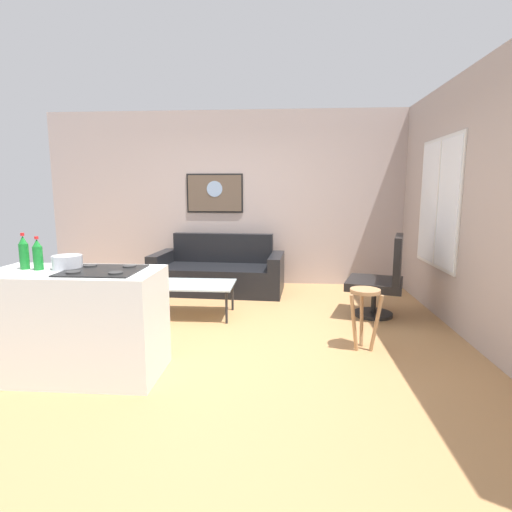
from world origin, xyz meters
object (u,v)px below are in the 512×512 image
at_px(bar_stool, 365,304).
at_px(couch, 219,273).
at_px(coffee_table, 192,286).
at_px(armchair, 383,278).
at_px(soda_bottle_2, 38,255).
at_px(wall_painting, 215,193).
at_px(mixing_bowl, 67,262).
at_px(soda_bottle, 24,253).

bearing_deg(bar_stool, couch, 128.88).
bearing_deg(coffee_table, armchair, 3.50).
height_order(armchair, soda_bottle_2, soda_bottle_2).
distance_m(couch, bar_stool, 2.85).
bearing_deg(wall_painting, bar_stool, -55.31).
xyz_separation_m(coffee_table, bar_stool, (1.90, -0.94, 0.08)).
xyz_separation_m(couch, mixing_bowl, (-0.80, -2.85, 0.67)).
distance_m(coffee_table, wall_painting, 2.16).
height_order(armchair, wall_painting, wall_painting).
relative_size(soda_bottle_2, mixing_bowl, 1.16).
xyz_separation_m(armchair, wall_painting, (-2.35, 1.71, 1.01)).
bearing_deg(soda_bottle_2, bar_stool, 14.16).
xyz_separation_m(bar_stool, wall_painting, (-1.93, 2.79, 1.04)).
xyz_separation_m(couch, wall_painting, (-0.15, 0.58, 1.21)).
bearing_deg(soda_bottle_2, wall_painting, 76.07).
bearing_deg(soda_bottle, bar_stool, 13.09).
distance_m(soda_bottle, mixing_bowl, 0.36).
distance_m(bar_stool, soda_bottle_2, 2.94).
bearing_deg(mixing_bowl, soda_bottle_2, -163.41).
height_order(mixing_bowl, wall_painting, wall_painting).
xyz_separation_m(bar_stool, soda_bottle, (-2.93, -0.68, 0.57)).
xyz_separation_m(coffee_table, armchair, (2.32, 0.14, 0.10)).
bearing_deg(wall_painting, coffee_table, -89.17).
height_order(couch, mixing_bowl, mixing_bowl).
relative_size(coffee_table, mixing_bowl, 4.27).
distance_m(couch, coffee_table, 1.28).
xyz_separation_m(coffee_table, soda_bottle_2, (-0.89, -1.65, 0.64)).
bearing_deg(wall_painting, armchair, -36.01).
bearing_deg(soda_bottle, armchair, 27.79).
bearing_deg(coffee_table, soda_bottle, -122.36).
relative_size(bar_stool, soda_bottle, 1.99).
relative_size(soda_bottle, mixing_bowl, 1.27).
xyz_separation_m(couch, soda_bottle_2, (-1.01, -2.92, 0.74)).
height_order(couch, soda_bottle_2, soda_bottle_2).
bearing_deg(armchair, bar_stool, -111.06).
distance_m(bar_stool, soda_bottle, 3.06).
distance_m(mixing_bowl, wall_painting, 3.54).
relative_size(couch, wall_painting, 2.17).
distance_m(coffee_table, bar_stool, 2.12).
height_order(coffee_table, armchair, armchair).
bearing_deg(soda_bottle_2, soda_bottle, 169.87).
bearing_deg(wall_painting, mixing_bowl, -100.81).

